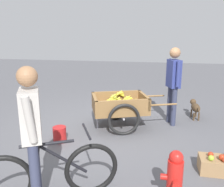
{
  "coord_description": "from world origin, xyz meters",
  "views": [
    {
      "loc": [
        -1.0,
        4.53,
        1.94
      ],
      "look_at": [
        -0.09,
        -0.07,
        0.75
      ],
      "focal_mm": 38.42,
      "sensor_mm": 36.0,
      "label": 1
    }
  ],
  "objects_px": {
    "bicycle": "(49,174)",
    "cyclist_person": "(31,126)",
    "dog": "(195,107)",
    "apple_crate": "(215,164)",
    "fruit_cart": "(120,107)",
    "vendor_person": "(173,79)",
    "fire_hydrant": "(175,178)",
    "plastic_bucket": "(60,134)"
  },
  "relations": [
    {
      "from": "cyclist_person",
      "to": "dog",
      "type": "xyz_separation_m",
      "value": [
        -2.2,
        -3.37,
        -0.7
      ]
    },
    {
      "from": "bicycle",
      "to": "cyclist_person",
      "type": "bearing_deg",
      "value": 27.3
    },
    {
      "from": "dog",
      "to": "fire_hydrant",
      "type": "relative_size",
      "value": 1.0
    },
    {
      "from": "plastic_bucket",
      "to": "cyclist_person",
      "type": "bearing_deg",
      "value": 104.08
    },
    {
      "from": "dog",
      "to": "vendor_person",
      "type": "bearing_deg",
      "value": 39.49
    },
    {
      "from": "plastic_bucket",
      "to": "fruit_cart",
      "type": "bearing_deg",
      "value": -136.25
    },
    {
      "from": "dog",
      "to": "plastic_bucket",
      "type": "height_order",
      "value": "dog"
    },
    {
      "from": "fruit_cart",
      "to": "vendor_person",
      "type": "bearing_deg",
      "value": -159.79
    },
    {
      "from": "vendor_person",
      "to": "cyclist_person",
      "type": "distance_m",
      "value": 3.34
    },
    {
      "from": "fire_hydrant",
      "to": "dog",
      "type": "bearing_deg",
      "value": -101.72
    },
    {
      "from": "bicycle",
      "to": "fire_hydrant",
      "type": "height_order",
      "value": "bicycle"
    },
    {
      "from": "bicycle",
      "to": "apple_crate",
      "type": "height_order",
      "value": "bicycle"
    },
    {
      "from": "vendor_person",
      "to": "dog",
      "type": "height_order",
      "value": "vendor_person"
    },
    {
      "from": "apple_crate",
      "to": "fire_hydrant",
      "type": "bearing_deg",
      "value": 51.36
    },
    {
      "from": "cyclist_person",
      "to": "fruit_cart",
      "type": "bearing_deg",
      "value": -102.69
    },
    {
      "from": "fire_hydrant",
      "to": "plastic_bucket",
      "type": "relative_size",
      "value": 2.38
    },
    {
      "from": "fire_hydrant",
      "to": "apple_crate",
      "type": "bearing_deg",
      "value": -128.64
    },
    {
      "from": "fire_hydrant",
      "to": "plastic_bucket",
      "type": "height_order",
      "value": "fire_hydrant"
    },
    {
      "from": "dog",
      "to": "apple_crate",
      "type": "height_order",
      "value": "dog"
    },
    {
      "from": "fruit_cart",
      "to": "plastic_bucket",
      "type": "bearing_deg",
      "value": 43.75
    },
    {
      "from": "fire_hydrant",
      "to": "plastic_bucket",
      "type": "distance_m",
      "value": 2.36
    },
    {
      "from": "cyclist_person",
      "to": "fire_hydrant",
      "type": "distance_m",
      "value": 1.71
    },
    {
      "from": "bicycle",
      "to": "fire_hydrant",
      "type": "bearing_deg",
      "value": -171.1
    },
    {
      "from": "cyclist_person",
      "to": "dog",
      "type": "relative_size",
      "value": 2.4
    },
    {
      "from": "vendor_person",
      "to": "bicycle",
      "type": "distance_m",
      "value": 3.28
    },
    {
      "from": "plastic_bucket",
      "to": "apple_crate",
      "type": "height_order",
      "value": "apple_crate"
    },
    {
      "from": "dog",
      "to": "apple_crate",
      "type": "distance_m",
      "value": 2.3
    },
    {
      "from": "bicycle",
      "to": "dog",
      "type": "distance_m",
      "value": 3.89
    },
    {
      "from": "cyclist_person",
      "to": "vendor_person",
      "type": "bearing_deg",
      "value": -119.42
    },
    {
      "from": "fire_hydrant",
      "to": "plastic_bucket",
      "type": "bearing_deg",
      "value": -33.48
    },
    {
      "from": "vendor_person",
      "to": "fire_hydrant",
      "type": "bearing_deg",
      "value": 88.27
    },
    {
      "from": "bicycle",
      "to": "cyclist_person",
      "type": "distance_m",
      "value": 0.63
    },
    {
      "from": "fruit_cart",
      "to": "apple_crate",
      "type": "distance_m",
      "value": 2.19
    },
    {
      "from": "fruit_cart",
      "to": "cyclist_person",
      "type": "height_order",
      "value": "cyclist_person"
    },
    {
      "from": "bicycle",
      "to": "cyclist_person",
      "type": "height_order",
      "value": "cyclist_person"
    },
    {
      "from": "cyclist_person",
      "to": "fire_hydrant",
      "type": "xyz_separation_m",
      "value": [
        -1.56,
        -0.29,
        -0.63
      ]
    },
    {
      "from": "cyclist_person",
      "to": "plastic_bucket",
      "type": "relative_size",
      "value": 5.74
    },
    {
      "from": "dog",
      "to": "plastic_bucket",
      "type": "xyz_separation_m",
      "value": [
        2.6,
        1.78,
        -0.13
      ]
    },
    {
      "from": "fruit_cart",
      "to": "fire_hydrant",
      "type": "height_order",
      "value": "fruit_cart"
    },
    {
      "from": "vendor_person",
      "to": "cyclist_person",
      "type": "xyz_separation_m",
      "value": [
        1.64,
        2.91,
        -0.03
      ]
    },
    {
      "from": "bicycle",
      "to": "dog",
      "type": "bearing_deg",
      "value": -122.03
    },
    {
      "from": "dog",
      "to": "apple_crate",
      "type": "xyz_separation_m",
      "value": [
        0.02,
        2.3,
        -0.15
      ]
    }
  ]
}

